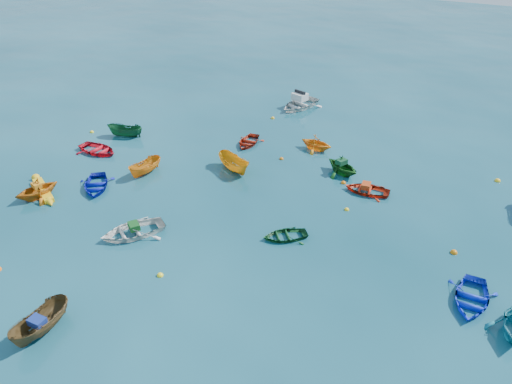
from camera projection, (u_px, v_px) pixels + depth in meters
The scene contains 31 objects.
ground at pixel (213, 239), 27.34m from camera, with size 160.00×160.00×0.00m, color #093744.
dinghy_blue_sw at pixel (96, 188), 32.12m from camera, with size 2.25×3.15×0.65m, color #0D18A9.
dinghy_white_near at pixel (133, 234), 27.73m from camera, with size 2.51×3.51×0.73m, color silver.
sampan_brown_mid at pixel (44, 332), 21.56m from camera, with size 1.15×3.06×1.18m, color brown.
dinghy_blue_se at pixel (470, 302), 23.14m from camera, with size 2.30×3.22×0.67m, color #102ED3.
dinghy_orange_w at pixel (39, 197), 31.13m from camera, with size 2.30×2.67×1.40m, color #C66812.
sampan_yellow_mid at pixel (234, 170), 34.16m from camera, with size 1.18×3.14×1.21m, color orange.
dinghy_green_e at pixel (285, 238), 27.47m from camera, with size 1.78×2.49×0.52m, color #104720.
dinghy_cyan_se at pixel (512, 332), 21.54m from camera, with size 2.28×2.64×1.39m, color #16758A.
dinghy_red_nw at pixel (98, 152), 36.56m from camera, with size 2.31×3.24×0.67m, color red.
sampan_orange_n at pixel (146, 173), 33.79m from camera, with size 1.04×2.76×1.07m, color orange.
dinghy_green_n at pixel (341, 173), 33.81m from camera, with size 2.23×2.58×1.36m, color #135216.
dinghy_red_ne at pixel (367, 192), 31.66m from camera, with size 2.01×2.81×0.58m, color red.
dinghy_red_far at pixel (248, 144), 37.78m from camera, with size 1.98×2.76×0.57m, color #A7220D.
dinghy_orange_far at pixel (316, 149), 36.97m from camera, with size 2.08×2.42×1.27m, color orange.
sampan_green_far at pixel (126, 136), 38.95m from camera, with size 1.04×2.77×1.07m, color #114D28.
kayak_yellow at pixel (44, 192), 31.65m from camera, with size 0.58×3.89×0.39m, color yellow, non-canonical shape.
motorboat_white at pixel (299, 107), 44.26m from camera, with size 2.96×4.14×1.46m, color silver.
tarp_green_a at pixel (134, 226), 27.50m from camera, with size 0.71×0.54×0.34m, color #134E1B.
tarp_blue_a at pixel (37, 322), 21.05m from camera, with size 0.68×0.51×0.33m, color navy.
tarp_orange_a at pixel (36, 185), 30.72m from camera, with size 0.60×0.45×0.29m, color orange.
tarp_green_b at pixel (342, 162), 33.44m from camera, with size 0.69×0.52×0.33m, color #114726.
tarp_orange_b at pixel (366, 186), 31.46m from camera, with size 0.70×0.53×0.34m, color #B63A12.
buoy_ye_a at pixel (160, 276), 24.73m from camera, with size 0.33×0.33×0.33m, color yellow.
buoy_ye_b at pixel (92, 132), 39.62m from camera, with size 0.32×0.32×0.32m, color yellow.
buoy_or_c at pixel (281, 159), 35.63m from camera, with size 0.31×0.31×0.31m, color #D0670B.
buoy_ye_c at pixel (347, 210), 29.89m from camera, with size 0.30×0.30×0.30m, color yellow.
buoy_or_d at pixel (454, 253), 26.30m from camera, with size 0.38×0.38×0.38m, color #CE6F0B.
buoy_ye_d at pixel (273, 118), 42.08m from camera, with size 0.33×0.33×0.33m, color gold.
buoy_or_e at pixel (343, 183), 32.65m from camera, with size 0.34×0.34×0.34m, color #CF670B.
buoy_ye_e at pixel (497, 181), 32.88m from camera, with size 0.38×0.38×0.38m, color yellow.
Camera 1 is at (12.62, -18.33, 16.26)m, focal length 35.00 mm.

